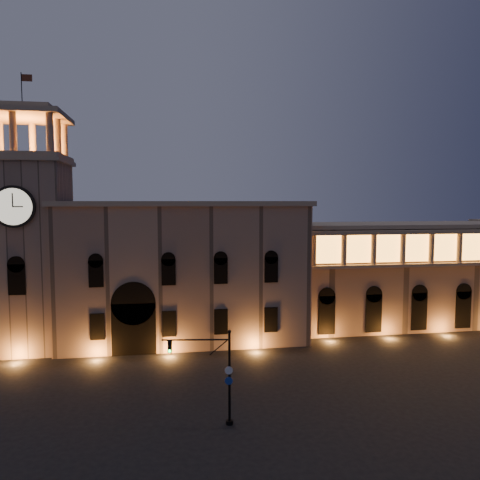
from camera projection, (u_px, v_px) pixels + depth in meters
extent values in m
plane|color=black|center=(219.00, 412.00, 39.03)|extent=(160.00, 160.00, 0.00)
cube|color=#8E715D|center=(184.00, 272.00, 59.67)|extent=(30.00, 12.00, 17.00)
cube|color=#9F876D|center=(183.00, 203.00, 58.94)|extent=(30.80, 12.80, 0.60)
cube|color=black|center=(134.00, 328.00, 53.88)|extent=(5.00, 1.40, 6.00)
cylinder|color=black|center=(134.00, 302.00, 53.63)|extent=(5.00, 1.40, 5.00)
cube|color=orange|center=(134.00, 330.00, 53.69)|extent=(4.20, 0.20, 5.00)
cube|color=#8E715D|center=(28.00, 257.00, 55.59)|extent=(9.00, 9.00, 22.00)
cube|color=#9F876D|center=(24.00, 161.00, 54.66)|extent=(9.80, 9.80, 0.50)
cylinder|color=black|center=(13.00, 207.00, 50.49)|extent=(4.60, 0.35, 4.60)
cylinder|color=beige|center=(13.00, 207.00, 50.35)|extent=(4.00, 0.12, 4.00)
cube|color=#9F876D|center=(24.00, 157.00, 54.62)|extent=(9.40, 9.40, 0.50)
cube|color=orange|center=(24.00, 154.00, 54.59)|extent=(6.80, 6.80, 0.15)
cylinder|color=#9F876D|center=(13.00, 132.00, 50.68)|extent=(0.76, 0.76, 4.20)
cylinder|color=#9F876D|center=(50.00, 133.00, 51.27)|extent=(0.76, 0.76, 4.20)
cylinder|color=#9F876D|center=(0.00, 140.00, 57.57)|extent=(0.76, 0.76, 4.20)
cylinder|color=#9F876D|center=(33.00, 141.00, 58.16)|extent=(0.76, 0.76, 4.20)
cylinder|color=#9F876D|center=(65.00, 141.00, 58.75)|extent=(0.76, 0.76, 4.20)
cylinder|color=#9F876D|center=(58.00, 137.00, 55.01)|extent=(0.76, 0.76, 4.20)
cube|color=#9F876D|center=(23.00, 116.00, 54.22)|extent=(9.80, 9.80, 0.60)
cube|color=#9F876D|center=(22.00, 110.00, 54.17)|extent=(7.50, 7.50, 0.60)
cylinder|color=black|center=(22.00, 90.00, 53.98)|extent=(0.10, 0.10, 4.00)
plane|color=#532617|center=(27.00, 78.00, 53.96)|extent=(1.20, 0.00, 1.20)
cube|color=#896C57|center=(422.00, 275.00, 67.07)|extent=(40.00, 10.00, 14.00)
cube|color=#9F876D|center=(423.00, 225.00, 66.47)|extent=(40.60, 10.60, 0.50)
cube|color=#9F876D|center=(445.00, 264.00, 61.47)|extent=(40.00, 1.20, 0.40)
cube|color=#9F876D|center=(446.00, 232.00, 61.11)|extent=(40.00, 1.40, 0.50)
cube|color=orange|center=(443.00, 247.00, 61.82)|extent=(38.00, 0.15, 3.60)
cylinder|color=#9F876D|center=(314.00, 250.00, 58.47)|extent=(0.70, 0.70, 4.00)
cylinder|color=#9F876D|center=(344.00, 249.00, 59.10)|extent=(0.70, 0.70, 4.00)
cylinder|color=#9F876D|center=(374.00, 249.00, 59.72)|extent=(0.70, 0.70, 4.00)
cylinder|color=#9F876D|center=(403.00, 248.00, 60.35)|extent=(0.70, 0.70, 4.00)
cylinder|color=#9F876D|center=(431.00, 248.00, 60.97)|extent=(0.70, 0.70, 4.00)
cylinder|color=#9F876D|center=(459.00, 247.00, 61.59)|extent=(0.70, 0.70, 4.00)
cylinder|color=black|center=(229.00, 379.00, 36.64)|extent=(0.21, 0.21, 7.37)
cylinder|color=black|center=(230.00, 422.00, 36.94)|extent=(0.59, 0.59, 0.32)
sphere|color=black|center=(229.00, 332.00, 36.33)|extent=(0.29, 0.29, 0.29)
cylinder|color=black|center=(196.00, 340.00, 36.31)|extent=(5.23, 0.80, 0.13)
cube|color=black|center=(170.00, 347.00, 36.29)|extent=(0.35, 0.33, 0.89)
cylinder|color=#0CE53F|center=(170.00, 351.00, 36.15)|extent=(0.20, 0.11, 0.19)
cylinder|color=silver|center=(229.00, 370.00, 36.43)|extent=(0.63, 0.12, 0.63)
cylinder|color=navy|center=(229.00, 381.00, 36.50)|extent=(0.63, 0.12, 0.63)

